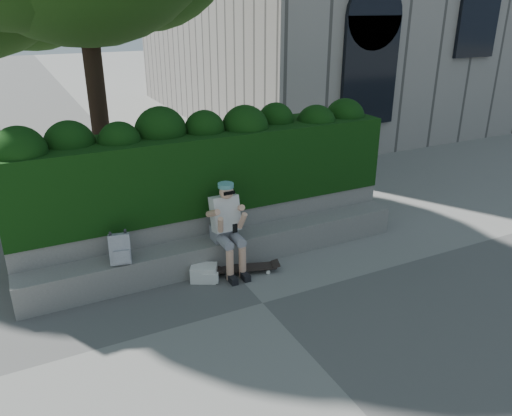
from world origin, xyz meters
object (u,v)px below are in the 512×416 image
person (227,224)px  skateboard (247,268)px  backpack_ground (204,273)px  backpack_plaid (120,249)px

person → skateboard: bearing=-46.6°
skateboard → backpack_ground: size_ratio=2.47×
backpack_plaid → person: bearing=9.1°
person → backpack_plaid: (-1.55, 0.08, -0.09)m
skateboard → backpack_ground: bearing=-169.3°
person → skateboard: size_ratio=1.51×
person → backpack_plaid: person is taller
backpack_plaid → backpack_ground: (1.11, -0.23, -0.54)m
person → backpack_plaid: size_ratio=3.32×
backpack_ground → backpack_plaid: bearing=-163.3°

